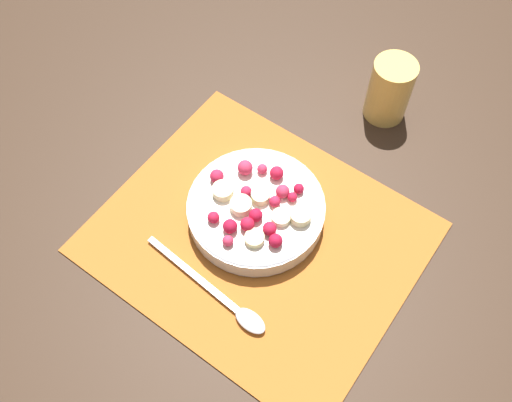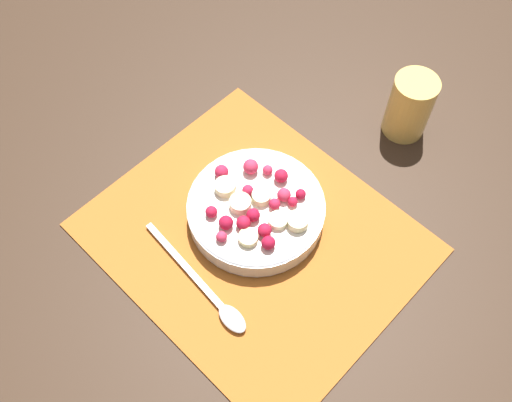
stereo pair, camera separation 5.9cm
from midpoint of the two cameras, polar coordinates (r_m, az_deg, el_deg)
The scene contains 5 objects.
ground_plane at distance 0.81m, azimuth 1.94°, elevation -3.83°, with size 3.00×3.00×0.00m, color #382619.
placemat at distance 0.81m, azimuth 1.95°, elevation -3.73°, with size 0.43×0.36×0.01m.
fruit_bowl at distance 0.80m, azimuth 2.11°, elevation -0.85°, with size 0.19×0.19×0.05m.
spoon at distance 0.76m, azimuth -2.10°, elevation -9.72°, with size 0.21×0.03×0.01m.
drinking_glass at distance 0.91m, azimuth 16.94°, elevation 8.95°, with size 0.07×0.07×0.10m.
Camera 2 is at (-0.26, 0.26, 0.72)m, focal length 40.00 mm.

